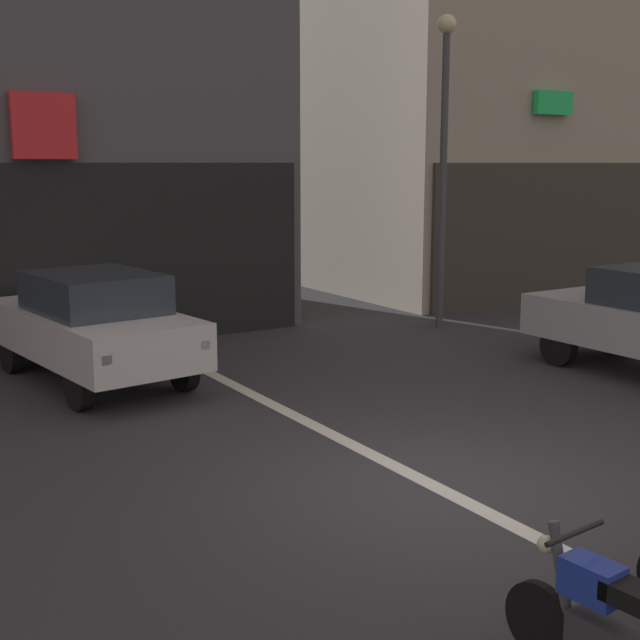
# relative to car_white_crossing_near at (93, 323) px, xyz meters

# --- Properties ---
(ground_plane) EXTENTS (120.00, 120.00, 0.00)m
(ground_plane) POSITION_rel_car_white_crossing_near_xyz_m (1.66, -5.87, -0.89)
(ground_plane) COLOR #333338
(lane_centre_line) EXTENTS (0.20, 18.00, 0.01)m
(lane_centre_line) POSITION_rel_car_white_crossing_near_xyz_m (1.66, 0.13, -0.88)
(lane_centre_line) COLOR silver
(lane_centre_line) RESTS_ON ground
(building_far_right) EXTENTS (10.58, 9.64, 13.59)m
(building_far_right) POSITION_rel_car_white_crossing_near_xyz_m (12.87, 6.54, 5.90)
(building_far_right) COLOR #B2A893
(building_far_right) RESTS_ON ground
(car_white_crossing_near) EXTENTS (2.24, 4.28, 1.64)m
(car_white_crossing_near) POSITION_rel_car_white_crossing_near_xyz_m (0.00, 0.00, 0.00)
(car_white_crossing_near) COLOR black
(car_white_crossing_near) RESTS_ON ground
(street_lamp) EXTENTS (0.36, 0.36, 5.91)m
(street_lamp) POSITION_rel_car_white_crossing_near_xyz_m (7.05, 0.61, 2.77)
(street_lamp) COLOR #47474C
(street_lamp) RESTS_ON ground
(motorcycle_blue_row_leftmost) EXTENTS (0.55, 1.67, 0.98)m
(motorcycle_blue_row_leftmost) POSITION_rel_car_white_crossing_near_xyz_m (0.40, -9.09, -0.43)
(motorcycle_blue_row_leftmost) COLOR black
(motorcycle_blue_row_leftmost) RESTS_ON ground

